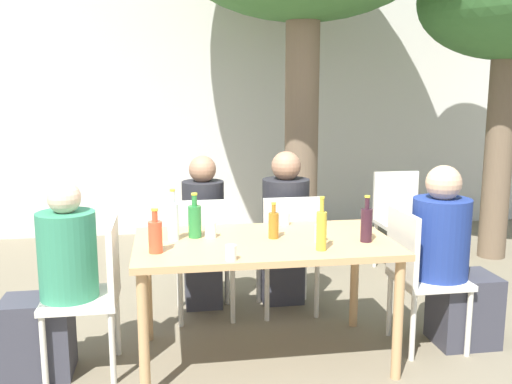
% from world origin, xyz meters
% --- Properties ---
extents(ground_plane, '(30.00, 30.00, 0.00)m').
position_xyz_m(ground_plane, '(0.00, 0.00, 0.00)').
color(ground_plane, '#706651').
extents(cafe_building_wall, '(10.00, 0.08, 2.80)m').
position_xyz_m(cafe_building_wall, '(0.00, 3.40, 1.40)').
color(cafe_building_wall, beige).
rests_on(cafe_building_wall, ground_plane).
extents(tree_far, '(1.73, 1.73, 3.11)m').
position_xyz_m(tree_far, '(2.71, 1.85, 2.48)').
color(tree_far, brown).
rests_on(tree_far, ground_plane).
extents(dining_table_front, '(1.59, 0.90, 0.78)m').
position_xyz_m(dining_table_front, '(0.00, 0.00, 0.70)').
color(dining_table_front, tan).
rests_on(dining_table_front, ground_plane).
extents(patio_chair_0, '(0.44, 0.44, 0.93)m').
position_xyz_m(patio_chair_0, '(-1.03, 0.00, 0.53)').
color(patio_chair_0, beige).
rests_on(patio_chair_0, ground_plane).
extents(patio_chair_1, '(0.44, 0.44, 0.93)m').
position_xyz_m(patio_chair_1, '(1.03, 0.00, 0.53)').
color(patio_chair_1, beige).
rests_on(patio_chair_1, ground_plane).
extents(patio_chair_2, '(0.44, 0.44, 0.93)m').
position_xyz_m(patio_chair_2, '(-0.32, 0.68, 0.53)').
color(patio_chair_2, beige).
rests_on(patio_chair_2, ground_plane).
extents(patio_chair_3, '(0.44, 0.44, 0.93)m').
position_xyz_m(patio_chair_3, '(0.32, 0.68, 0.53)').
color(patio_chair_3, beige).
rests_on(patio_chair_3, ground_plane).
extents(patio_chair_4, '(0.44, 0.44, 0.93)m').
position_xyz_m(patio_chair_4, '(1.58, 1.60, 0.53)').
color(patio_chair_4, beige).
rests_on(patio_chair_4, ground_plane).
extents(person_seated_0, '(0.57, 0.34, 1.18)m').
position_xyz_m(person_seated_0, '(-1.27, -0.00, 0.52)').
color(person_seated_0, '#383842').
rests_on(person_seated_0, ground_plane).
extents(person_seated_1, '(0.59, 0.37, 1.22)m').
position_xyz_m(person_seated_1, '(1.26, -0.00, 0.56)').
color(person_seated_1, '#383842').
rests_on(person_seated_1, ground_plane).
extents(person_seated_2, '(0.31, 0.56, 1.22)m').
position_xyz_m(person_seated_2, '(-0.32, 0.92, 0.54)').
color(person_seated_2, '#383842').
rests_on(person_seated_2, ground_plane).
extents(person_seated_3, '(0.36, 0.58, 1.24)m').
position_xyz_m(person_seated_3, '(0.32, 0.92, 0.56)').
color(person_seated_3, '#383842').
rests_on(person_seated_3, ground_plane).
extents(oil_cruet_0, '(0.06, 0.06, 0.32)m').
position_xyz_m(oil_cruet_0, '(0.29, -0.27, 0.90)').
color(oil_cruet_0, gold).
rests_on(oil_cruet_0, dining_table_front).
extents(soda_bottle_1, '(0.08, 0.08, 0.26)m').
position_xyz_m(soda_bottle_1, '(-0.66, -0.17, 0.88)').
color(soda_bottle_1, '#DB4C2D').
rests_on(soda_bottle_1, dining_table_front).
extents(wine_bottle_2, '(0.07, 0.07, 0.29)m').
position_xyz_m(wine_bottle_2, '(0.61, -0.13, 0.89)').
color(wine_bottle_2, '#331923').
rests_on(wine_bottle_2, dining_table_front).
extents(amber_bottle_3, '(0.06, 0.06, 0.23)m').
position_xyz_m(amber_bottle_3, '(0.07, 0.04, 0.87)').
color(amber_bottle_3, '#9E661E').
rests_on(amber_bottle_3, dining_table_front).
extents(water_bottle_4, '(0.07, 0.07, 0.32)m').
position_xyz_m(water_bottle_4, '(-0.55, 0.09, 0.90)').
color(water_bottle_4, silver).
rests_on(water_bottle_4, dining_table_front).
extents(green_bottle_5, '(0.08, 0.08, 0.28)m').
position_xyz_m(green_bottle_5, '(-0.42, 0.14, 0.89)').
color(green_bottle_5, '#287A38').
rests_on(green_bottle_5, dining_table_front).
extents(drinking_glass_0, '(0.07, 0.07, 0.10)m').
position_xyz_m(drinking_glass_0, '(-0.32, 0.12, 0.83)').
color(drinking_glass_0, white).
rests_on(drinking_glass_0, dining_table_front).
extents(drinking_glass_1, '(0.06, 0.06, 0.09)m').
position_xyz_m(drinking_glass_1, '(0.21, 0.37, 0.82)').
color(drinking_glass_1, silver).
rests_on(drinking_glass_1, dining_table_front).
extents(drinking_glass_2, '(0.06, 0.06, 0.08)m').
position_xyz_m(drinking_glass_2, '(-0.25, -0.38, 0.82)').
color(drinking_glass_2, silver).
rests_on(drinking_glass_2, dining_table_front).
extents(drinking_glass_3, '(0.07, 0.07, 0.11)m').
position_xyz_m(drinking_glass_3, '(0.33, -0.09, 0.83)').
color(drinking_glass_3, silver).
rests_on(drinking_glass_3, dining_table_front).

